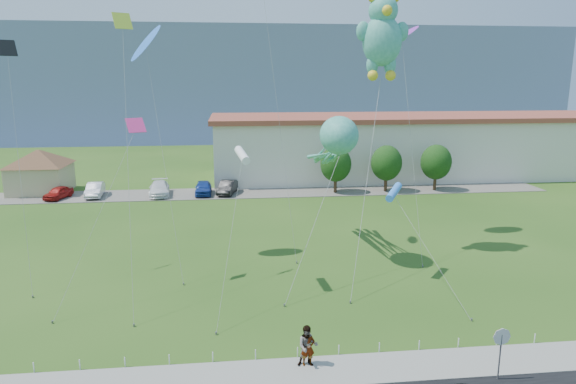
{
  "coord_description": "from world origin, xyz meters",
  "views": [
    {
      "loc": [
        -1.91,
        -23.29,
        12.96
      ],
      "look_at": [
        1.58,
        8.0,
        6.0
      ],
      "focal_mm": 32.0,
      "sensor_mm": 36.0,
      "label": 1
    }
  ],
  "objects": [
    {
      "name": "parked_car_blue",
      "position": [
        -5.19,
        34.58,
        0.83
      ],
      "size": [
        1.87,
        4.52,
        1.53
      ],
      "primitive_type": "imported",
      "rotation": [
        0.0,
        0.0,
        0.01
      ],
      "color": "navy",
      "rests_on": "parking_strip"
    },
    {
      "name": "sidewalk",
      "position": [
        0.0,
        -2.75,
        0.05
      ],
      "size": [
        80.0,
        2.5,
        0.1
      ],
      "primitive_type": "cube",
      "color": "gray",
      "rests_on": "ground"
    },
    {
      "name": "tree_far",
      "position": [
        22.0,
        34.0,
        3.39
      ],
      "size": [
        3.6,
        3.6,
        5.47
      ],
      "color": "#3F2B19",
      "rests_on": "ground"
    },
    {
      "name": "small_kite_blue",
      "position": [
        -7.57,
        14.12,
        15.03
      ],
      "size": [
        3.42,
        6.83,
        16.06
      ],
      "color": "blue",
      "rests_on": "ground"
    },
    {
      "name": "hill_ridge",
      "position": [
        0.0,
        120.0,
        12.5
      ],
      "size": [
        160.0,
        50.0,
        25.0
      ],
      "primitive_type": "cube",
      "color": "slate",
      "rests_on": "ground"
    },
    {
      "name": "pedestrian_right",
      "position": [
        1.34,
        -2.25,
        1.07
      ],
      "size": [
        1.0,
        0.81,
        1.95
      ],
      "primitive_type": "imported",
      "rotation": [
        0.0,
        0.0,
        -0.08
      ],
      "color": "gray",
      "rests_on": "sidewalk"
    },
    {
      "name": "pedestrian_left",
      "position": [
        1.35,
        -2.2,
        0.98
      ],
      "size": [
        0.66,
        0.45,
        1.76
      ],
      "primitive_type": "imported",
      "rotation": [
        0.0,
        0.0,
        0.04
      ],
      "color": "gray",
      "rests_on": "sidewalk"
    },
    {
      "name": "small_kite_cyan",
      "position": [
        8.62,
        8.39,
        5.69
      ],
      "size": [
        2.65,
        8.31,
        6.17
      ],
      "color": "#3584F1",
      "rests_on": "ground"
    },
    {
      "name": "warehouse",
      "position": [
        26.0,
        44.0,
        4.12
      ],
      "size": [
        61.0,
        15.0,
        8.2
      ],
      "color": "beige",
      "rests_on": "ground"
    },
    {
      "name": "parked_car_black",
      "position": [
        -2.45,
        34.64,
        0.82
      ],
      "size": [
        2.57,
        4.83,
        1.51
      ],
      "primitive_type": "imported",
      "rotation": [
        0.0,
        0.0,
        -0.22
      ],
      "color": "black",
      "rests_on": "parking_strip"
    },
    {
      "name": "tree_mid",
      "position": [
        16.0,
        34.0,
        3.39
      ],
      "size": [
        3.6,
        3.6,
        5.47
      ],
      "color": "#3F2B19",
      "rests_on": "ground"
    },
    {
      "name": "small_kite_pink",
      "position": [
        -8.22,
        8.81,
        9.0
      ],
      "size": [
        4.71,
        6.61,
        10.58
      ],
      "color": "#D22E78",
      "rests_on": "ground"
    },
    {
      "name": "ground",
      "position": [
        0.0,
        0.0,
        0.0
      ],
      "size": [
        160.0,
        160.0,
        0.0
      ],
      "primitive_type": "plane",
      "color": "#274A15",
      "rests_on": "ground"
    },
    {
      "name": "small_kite_yellow",
      "position": [
        -8.16,
        9.18,
        14.12
      ],
      "size": [
        1.68,
        8.22,
        16.84
      ],
      "color": "#A8C92F",
      "rests_on": "ground"
    },
    {
      "name": "stop_sign",
      "position": [
        9.5,
        -4.21,
        1.87
      ],
      "size": [
        0.8,
        0.07,
        2.5
      ],
      "color": "slate",
      "rests_on": "ground"
    },
    {
      "name": "small_kite_black",
      "position": [
        -15.65,
        11.45,
        12.95
      ],
      "size": [
        2.5,
        5.63,
        15.31
      ],
      "color": "black",
      "rests_on": "ground"
    },
    {
      "name": "parking_strip",
      "position": [
        0.0,
        35.0,
        0.03
      ],
      "size": [
        70.0,
        6.0,
        0.06
      ],
      "primitive_type": "cube",
      "color": "#59544C",
      "rests_on": "ground"
    },
    {
      "name": "pavilion",
      "position": [
        -24.0,
        38.0,
        3.02
      ],
      "size": [
        9.2,
        9.2,
        5.0
      ],
      "color": "tan",
      "rests_on": "ground"
    },
    {
      "name": "rope_fence",
      "position": [
        0.0,
        -1.3,
        0.25
      ],
      "size": [
        26.05,
        0.05,
        0.5
      ],
      "color": "white",
      "rests_on": "ground"
    },
    {
      "name": "small_kite_purple",
      "position": [
        11.83,
        17.84,
        15.93
      ],
      "size": [
        1.8,
        9.24,
        17.01
      ],
      "color": "purple",
      "rests_on": "ground"
    },
    {
      "name": "tree_near",
      "position": [
        10.0,
        34.0,
        3.39
      ],
      "size": [
        3.6,
        3.6,
        5.47
      ],
      "color": "#3F2B19",
      "rests_on": "ground"
    },
    {
      "name": "octopus_kite",
      "position": [
        5.47,
        12.66,
        8.37
      ],
      "size": [
        5.89,
        14.11,
        10.5
      ],
      "color": "teal",
      "rests_on": "ground"
    },
    {
      "name": "parked_car_red",
      "position": [
        -20.95,
        34.18,
        0.73
      ],
      "size": [
        2.69,
        4.24,
        1.34
      ],
      "primitive_type": "imported",
      "rotation": [
        0.0,
        0.0,
        -0.3
      ],
      "color": "#A11713",
      "rests_on": "parking_strip"
    },
    {
      "name": "parked_car_white",
      "position": [
        -10.12,
        34.71,
        0.83
      ],
      "size": [
        2.64,
        5.46,
        1.53
      ],
      "primitive_type": "imported",
      "rotation": [
        0.0,
        0.0,
        0.09
      ],
      "color": "white",
      "rests_on": "parking_strip"
    },
    {
      "name": "teddy_bear_kite",
      "position": [
        8.97,
        13.73,
        16.06
      ],
      "size": [
        6.07,
        10.76,
        18.93
      ],
      "color": "teal",
      "rests_on": "ground"
    },
    {
      "name": "parked_car_silver",
      "position": [
        -17.2,
        34.81,
        0.83
      ],
      "size": [
        2.03,
        4.79,
        1.54
      ],
      "primitive_type": "imported",
      "rotation": [
        0.0,
        0.0,
        0.09
      ],
      "color": "silver",
      "rests_on": "parking_strip"
    },
    {
      "name": "small_kite_white",
      "position": [
        -1.28,
        7.44,
        8.4
      ],
      "size": [
        1.96,
        7.36,
        8.9
      ],
      "color": "white",
      "rests_on": "ground"
    }
  ]
}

